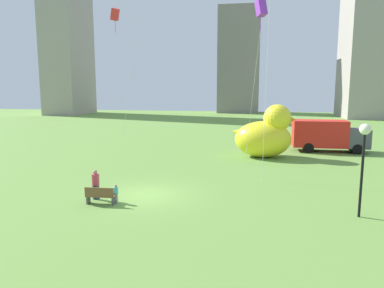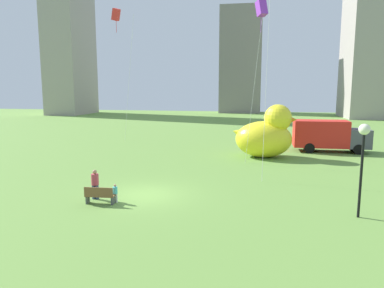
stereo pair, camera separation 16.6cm
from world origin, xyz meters
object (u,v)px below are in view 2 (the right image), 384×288
(giant_inflatable_duck, at_px, (266,135))
(box_truck, at_px, (329,136))
(park_bench, at_px, (99,195))
(person_adult, at_px, (95,183))
(person_child, at_px, (115,192))
(kite_purple, at_px, (261,9))
(lamppost, at_px, (363,144))
(kite_red, at_px, (116,15))

(giant_inflatable_duck, xyz_separation_m, box_truck, (5.70, 3.72, -0.44))
(park_bench, relative_size, box_truck, 0.23)
(person_adult, relative_size, giant_inflatable_duck, 0.29)
(person_child, bearing_deg, giant_inflatable_duck, 60.46)
(person_adult, height_order, box_truck, box_truck)
(kite_purple, bearing_deg, lamppost, -67.77)
(person_adult, bearing_deg, kite_purple, 51.62)
(person_child, height_order, kite_red, kite_red)
(park_bench, distance_m, box_truck, 22.87)
(person_child, xyz_separation_m, box_truck, (13.51, 17.51, 0.92))
(park_bench, bearing_deg, giant_inflatable_duck, 59.05)
(person_adult, height_order, lamppost, lamppost)
(park_bench, height_order, person_child, person_child)
(giant_inflatable_duck, distance_m, kite_purple, 9.96)
(park_bench, xyz_separation_m, kite_purple, (7.83, 11.37, 10.95))
(person_adult, bearing_deg, kite_red, 107.18)
(person_adult, distance_m, box_truck, 22.62)
(kite_red, relative_size, kite_purple, 1.11)
(person_adult, distance_m, person_child, 1.35)
(person_adult, distance_m, kite_red, 22.18)
(person_child, distance_m, lamppost, 12.01)
(person_child, height_order, giant_inflatable_duck, giant_inflatable_duck)
(lamppost, xyz_separation_m, kite_purple, (-4.53, 11.09, 8.06))
(park_bench, bearing_deg, kite_purple, 55.46)
(person_child, height_order, lamppost, lamppost)
(person_adult, bearing_deg, person_child, -16.79)
(park_bench, height_order, kite_red, kite_red)
(person_adult, height_order, person_child, person_adult)
(giant_inflatable_duck, distance_m, kite_red, 18.74)
(person_child, relative_size, kite_red, 0.07)
(person_child, xyz_separation_m, kite_purple, (7.14, 10.98, 10.89))
(person_child, bearing_deg, park_bench, -150.46)
(giant_inflatable_duck, distance_m, box_truck, 6.82)
(lamppost, bearing_deg, person_adult, 177.84)
(person_adult, xyz_separation_m, box_truck, (14.77, 17.13, 0.58))
(lamppost, relative_size, kite_purple, 0.35)
(kite_red, distance_m, kite_purple, 15.77)
(lamppost, bearing_deg, park_bench, -178.70)
(person_child, relative_size, giant_inflatable_duck, 0.18)
(lamppost, height_order, kite_purple, kite_purple)
(person_child, height_order, kite_purple, kite_purple)
(kite_red, bearing_deg, person_adult, -72.82)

